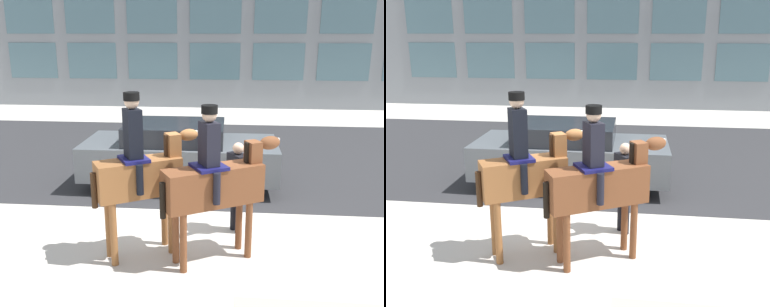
# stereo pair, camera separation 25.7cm
# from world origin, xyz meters

# --- Properties ---
(ground_plane) EXTENTS (80.00, 80.00, 0.00)m
(ground_plane) POSITION_xyz_m (0.00, 0.00, 0.00)
(ground_plane) COLOR beige
(road_surface) EXTENTS (23.29, 8.50, 0.01)m
(road_surface) POSITION_xyz_m (0.00, 4.75, 0.00)
(road_surface) COLOR #2D2D30
(road_surface) RESTS_ON ground_plane
(mounted_horse_lead) EXTENTS (1.61, 1.11, 2.64)m
(mounted_horse_lead) POSITION_xyz_m (-0.58, -1.31, 1.39)
(mounted_horse_lead) COLOR brown
(mounted_horse_lead) RESTS_ON ground_plane
(mounted_horse_companion) EXTENTS (1.85, 1.22, 2.48)m
(mounted_horse_companion) POSITION_xyz_m (0.59, -1.38, 1.31)
(mounted_horse_companion) COLOR brown
(mounted_horse_companion) RESTS_ON ground_plane
(pedestrian_bystander) EXTENTS (0.72, 0.78, 1.66)m
(pedestrian_bystander) POSITION_xyz_m (0.93, -0.36, 0.98)
(pedestrian_bystander) COLOR black
(pedestrian_bystander) RESTS_ON ground_plane
(street_car_near_lane) EXTENTS (4.42, 1.93, 1.50)m
(street_car_near_lane) POSITION_xyz_m (-0.36, 1.95, 0.79)
(street_car_near_lane) COLOR #51565B
(street_car_near_lane) RESTS_ON ground_plane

